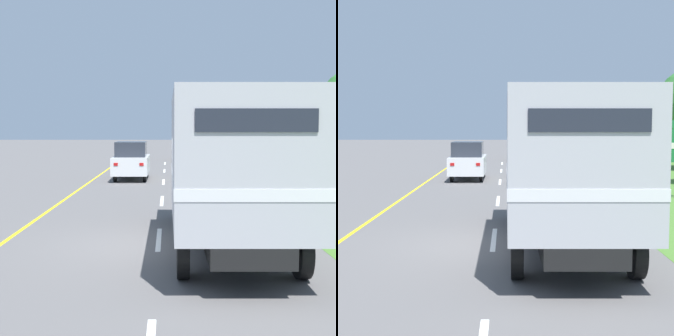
% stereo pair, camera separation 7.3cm
% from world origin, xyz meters
% --- Properties ---
extents(ground_plane, '(200.00, 200.00, 0.00)m').
position_xyz_m(ground_plane, '(0.00, 0.00, 0.00)').
color(ground_plane, '#5B5959').
extents(edge_line_yellow, '(0.12, 62.79, 0.01)m').
position_xyz_m(edge_line_yellow, '(-3.70, 14.57, 0.00)').
color(edge_line_yellow, yellow).
rests_on(edge_line_yellow, ground).
extents(centre_dash_near, '(0.12, 2.60, 0.01)m').
position_xyz_m(centre_dash_near, '(0.00, 0.61, 0.00)').
color(centre_dash_near, white).
rests_on(centre_dash_near, ground).
extents(centre_dash_mid_a, '(0.12, 2.60, 0.01)m').
position_xyz_m(centre_dash_mid_a, '(0.00, 7.21, 0.00)').
color(centre_dash_mid_a, white).
rests_on(centre_dash_mid_a, ground).
extents(centre_dash_mid_b, '(0.12, 2.60, 0.01)m').
position_xyz_m(centre_dash_mid_b, '(0.00, 13.81, 0.00)').
color(centre_dash_mid_b, white).
rests_on(centre_dash_mid_b, ground).
extents(centre_dash_far, '(0.12, 2.60, 0.01)m').
position_xyz_m(centre_dash_far, '(0.00, 20.41, 0.00)').
color(centre_dash_far, white).
rests_on(centre_dash_far, ground).
extents(centre_dash_farthest, '(0.12, 2.60, 0.01)m').
position_xyz_m(centre_dash_farthest, '(0.00, 27.01, 0.00)').
color(centre_dash_farthest, white).
rests_on(centre_dash_farthest, ground).
extents(horse_trailer_truck, '(2.52, 8.02, 3.42)m').
position_xyz_m(horse_trailer_truck, '(1.57, -0.26, 1.93)').
color(horse_trailer_truck, black).
rests_on(horse_trailer_truck, ground).
extents(lead_car_white, '(1.80, 3.98, 1.98)m').
position_xyz_m(lead_car_white, '(-1.69, 15.08, 0.99)').
color(lead_car_white, black).
rests_on(lead_car_white, ground).
extents(lead_car_white_ahead, '(1.80, 3.93, 1.74)m').
position_xyz_m(lead_car_white_ahead, '(1.75, 31.27, 0.89)').
color(lead_car_white_ahead, black).
rests_on(lead_car_white_ahead, ground).
extents(highway_sign, '(2.30, 0.09, 3.01)m').
position_xyz_m(highway_sign, '(6.24, 7.92, 1.95)').
color(highway_sign, '#9E9EA3').
rests_on(highway_sign, ground).
extents(roadside_tree_far, '(2.93, 2.93, 4.26)m').
position_xyz_m(roadside_tree_far, '(11.30, 28.20, 2.77)').
color(roadside_tree_far, brown).
rests_on(roadside_tree_far, ground).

